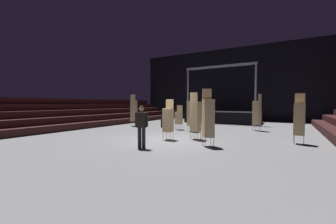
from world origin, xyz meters
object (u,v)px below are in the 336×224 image
Objects in this scene: chair_stack_front_right at (192,113)px; chair_stack_rear_centre at (134,110)px; stage_riser at (223,116)px; equipment_road_case at (167,122)px; chair_stack_mid_centre at (299,119)px; chair_stack_rear_right at (257,112)px; chair_stack_mid_left at (179,117)px; chair_stack_mid_right at (168,120)px; man_with_tie at (141,124)px; chair_stack_front_left at (208,118)px; chair_stack_rear_left at (195,116)px.

chair_stack_rear_centre is (-5.46, 0.82, 0.04)m from chair_stack_front_right.
stage_riser reaches higher than equipment_road_case.
chair_stack_rear_right is at bearing -57.01° from chair_stack_mid_centre.
chair_stack_mid_right is (1.40, -3.92, 0.17)m from chair_stack_mid_left.
man_with_tie is 0.71× the size of chair_stack_front_left.
chair_stack_mid_left is at bearing -99.18° from stage_riser.
chair_stack_rear_left is at bearing 172.77° from chair_stack_rear_right.
chair_stack_front_right reaches higher than chair_stack_mid_left.
chair_stack_rear_left is at bearing 124.18° from chair_stack_mid_left.
chair_stack_rear_centre is (-5.69, 4.28, 0.25)m from chair_stack_mid_right.
man_with_tie is 0.71× the size of chair_stack_front_right.
chair_stack_rear_centre is at bearing -63.99° from man_with_tie.
man_with_tie is 1.03× the size of chair_stack_mid_left.
chair_stack_front_right is 6.11m from chair_stack_mid_centre.
man_with_tie is at bearing -88.61° from stage_riser.
chair_stack_front_left reaches higher than man_with_tie.
chair_stack_front_right reaches higher than chair_stack_rear_left.
chair_stack_front_left reaches higher than chair_stack_mid_centre.
stage_riser reaches higher than chair_stack_front_left.
chair_stack_front_right is (-2.52, 4.05, 0.00)m from chair_stack_front_left.
stage_riser is 3.91× the size of chair_stack_mid_left.
man_with_tie is (0.33, -13.49, 0.39)m from stage_riser.
chair_stack_rear_centre reaches higher than chair_stack_mid_right.
chair_stack_front_left is 2.75× the size of equipment_road_case.
equipment_road_case is (-4.10, 4.13, -0.82)m from chair_stack_rear_left.
chair_stack_rear_left is 0.97× the size of chair_stack_rear_right.
man_with_tie is at bearing 98.28° from chair_stack_mid_left.
chair_stack_rear_right is at bearing -126.67° from man_with_tie.
chair_stack_front_left is at bearing -45.36° from chair_stack_rear_left.
chair_stack_mid_centre is at bearing -26.43° from chair_stack_rear_centre.
chair_stack_front_right is 2.75× the size of equipment_road_case.
chair_stack_rear_centre reaches higher than man_with_tie.
chair_stack_rear_right is at bearing -161.13° from chair_stack_mid_left.
chair_stack_mid_centre is at bearing 19.52° from chair_stack_rear_left.
chair_stack_rear_right reaches higher than chair_stack_mid_centre.
chair_stack_rear_right is (2.28, 5.25, 0.04)m from chair_stack_rear_left.
chair_stack_front_left and chair_stack_rear_right have the same top height.
chair_stack_mid_right is (0.22, -3.47, -0.21)m from chair_stack_front_right.
chair_stack_rear_centre is (-7.99, 4.87, 0.04)m from chair_stack_front_left.
equipment_road_case is (2.73, 0.67, -0.90)m from chair_stack_rear_centre.
equipment_road_case is at bearing -5.17° from chair_stack_front_right.
chair_stack_front_left is (2.53, -11.73, 0.64)m from stage_riser.
chair_stack_front_left reaches higher than chair_stack_mid_right.
chair_stack_rear_right is (3.42, 6.07, 0.21)m from chair_stack_mid_right.
man_with_tie is 3.34m from chair_stack_rear_left.
chair_stack_mid_centre is (3.40, 2.57, -0.08)m from chair_stack_front_left.
stage_riser is 2.90× the size of chair_stack_mid_centre.
stage_riser reaches higher than chair_stack_rear_right.
chair_stack_front_right is at bearing -95.26° from chair_stack_front_left.
chair_stack_mid_right is 0.86× the size of chair_stack_rear_left.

